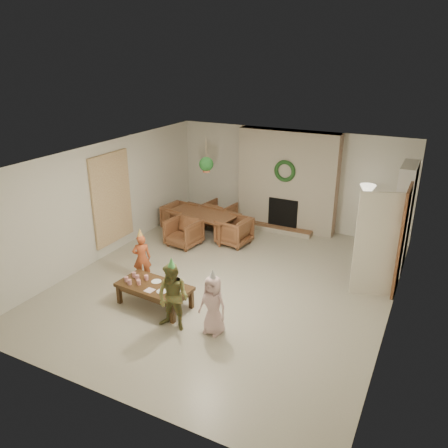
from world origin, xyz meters
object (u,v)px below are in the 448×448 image
Objects in this scene: dining_chair_left at (180,217)px; coffee_table_top at (154,287)px; dining_chair_near at (184,232)px; child_plaid at (173,297)px; dining_table at (203,224)px; dining_chair_right at (234,231)px; dining_chair_far at (220,214)px; child_pink at (213,305)px; child_red at (142,258)px.

coffee_table_top is (1.57, -3.32, 0.05)m from dining_chair_left.
dining_chair_near and dining_chair_left have the same top height.
child_plaid reaches higher than dining_chair_near.
child_plaid is (1.52, -3.65, 0.28)m from dining_table.
dining_chair_right is (1.64, -0.22, 0.00)m from dining_chair_left.
dining_chair_right is (1.01, 0.61, 0.00)m from dining_chair_near.
dining_chair_near and dining_chair_far have the same top height.
child_pink is at bearing 14.81° from child_plaid.
child_plaid reaches higher than dining_chair_right.
dining_chair_far is 1.18m from dining_chair_right.
child_pink is (2.15, -3.47, 0.21)m from dining_table.
child_pink is (0.63, 0.19, -0.07)m from child_plaid.
dining_chair_near is 0.73× the size of child_red.
child_pink is at bearing -133.45° from dining_chair_left.
dining_chair_right is (0.81, -0.85, 0.00)m from dining_chair_far.
dining_table is 1.66× the size of child_pink.
child_red reaches higher than dining_chair_right.
dining_chair_far is at bearing 90.00° from dining_table.
dining_chair_near is 3.54m from child_pink.
dining_table is at bearing 90.00° from dining_chair_near.
child_red is at bearing 140.78° from child_plaid.
dining_chair_far is at bearing 106.02° from child_plaid.
dining_table is at bearing 110.64° from child_plaid.
child_pink reaches higher than dining_chair_right.
dining_chair_right is at bearing -90.00° from dining_chair_left.
dining_chair_right reaches higher than dining_table.
child_red is at bearing 97.36° from dining_chair_far.
dining_chair_near reaches higher than dining_table.
dining_chair_left is 4.38m from child_plaid.
child_plaid is at bearing 17.41° from dining_chair_right.
dining_table is 0.74m from dining_chair_left.
dining_chair_left is (-0.83, -0.63, 0.00)m from dining_chair_far.
child_plaid is at bearing -53.40° from dining_chair_near.
child_plaid is at bearing 102.14° from child_red.
coffee_table_top is at bearing -67.83° from dining_table.
dining_chair_far reaches higher than coffee_table_top.
coffee_table_top is at bearing 98.11° from child_red.
dining_chair_far is (0.10, 0.73, 0.03)m from dining_table.
dining_table is 1.45× the size of child_plaid.
dining_table is 0.74m from dining_chair_far.
dining_chair_right is 0.54× the size of coffee_table_top.
dining_table reaches higher than coffee_table_top.
dining_chair_near reaches higher than coffee_table_top.
child_red is at bearing -155.38° from dining_chair_left.
dining_chair_far is 4.62m from child_plaid.
dining_table is 3.97m from child_plaid.
dining_table is at bearing -90.00° from dining_chair_right.
dining_chair_left is 0.62× the size of child_plaid.
dining_chair_right is 0.62× the size of child_plaid.
child_red is at bearing -80.53° from dining_table.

